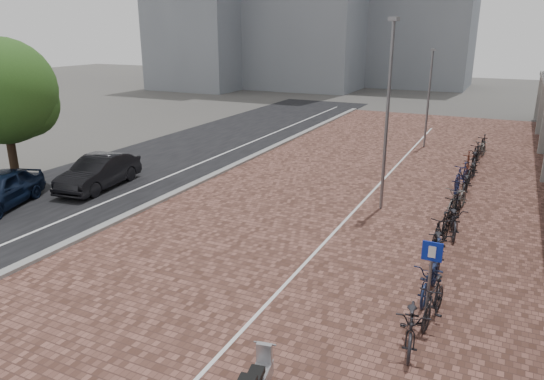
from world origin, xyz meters
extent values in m
plane|color=#474442|center=(0.00, 0.00, 0.00)|extent=(140.00, 140.00, 0.00)
cube|color=brown|center=(2.00, 12.00, 0.01)|extent=(14.50, 42.00, 0.04)
cube|color=black|center=(-9.00, 12.00, 0.01)|extent=(8.00, 50.00, 0.03)
cube|color=gray|center=(-5.10, 12.00, 0.07)|extent=(0.35, 42.00, 0.14)
cube|color=white|center=(-7.00, 12.00, 0.02)|extent=(0.12, 44.00, 0.00)
cube|color=white|center=(2.20, 12.00, 0.04)|extent=(0.10, 30.00, 0.00)
cube|color=#ABABA5|center=(8.80, 28.00, 1.70)|extent=(0.35, 0.35, 3.40)
cube|color=#ABABA5|center=(8.80, 34.00, 1.70)|extent=(0.35, 0.35, 3.40)
imported|color=black|center=(-8.61, 6.72, 0.71)|extent=(2.02, 4.44, 1.41)
cylinder|color=slate|center=(5.90, 1.86, 0.98)|extent=(0.07, 0.07, 1.95)
cube|color=#0C229F|center=(5.90, 1.83, 1.91)|extent=(0.44, 0.06, 0.44)
cylinder|color=slate|center=(3.03, 9.32, 3.45)|extent=(0.12, 0.12, 6.89)
cylinder|color=gray|center=(2.71, 20.88, 2.75)|extent=(0.12, 0.12, 5.50)
cylinder|color=#382619|center=(-11.86, 5.18, 1.38)|extent=(0.36, 0.36, 2.77)
sphere|color=#2A4F1B|center=(-11.86, 5.18, 4.15)|extent=(4.35, 4.35, 4.35)
sphere|color=#2A4F1B|center=(-11.36, 5.77, 3.56)|extent=(2.77, 2.77, 2.77)
imported|color=black|center=(5.74, 1.00, 0.52)|extent=(0.97, 2.05, 1.04)
imported|color=black|center=(6.01, 2.15, 0.53)|extent=(0.70, 1.79, 1.05)
imported|color=#16203E|center=(5.77, 3.30, 0.52)|extent=(0.77, 2.00, 1.04)
imported|color=#151F3C|center=(5.71, 4.45, 0.53)|extent=(0.57, 1.77, 1.05)
imported|color=black|center=(5.65, 5.60, 0.52)|extent=(1.02, 2.06, 1.04)
imported|color=black|center=(5.55, 6.75, 0.53)|extent=(0.77, 1.80, 1.05)
imported|color=black|center=(5.82, 7.90, 0.52)|extent=(1.00, 2.06, 1.04)
imported|color=black|center=(5.68, 9.05, 0.53)|extent=(0.79, 1.81, 1.05)
imported|color=#625E5A|center=(5.69, 10.20, 0.52)|extent=(1.06, 2.07, 1.04)
imported|color=black|center=(5.51, 11.35, 0.53)|extent=(0.78, 1.80, 1.05)
imported|color=black|center=(5.77, 12.50, 0.52)|extent=(0.69, 1.97, 1.04)
imported|color=#15193C|center=(5.49, 13.65, 0.53)|extent=(0.88, 1.81, 1.05)
imported|color=black|center=(5.81, 14.80, 0.52)|extent=(0.83, 2.02, 1.04)
imported|color=#461B12|center=(5.52, 15.95, 0.53)|extent=(0.63, 1.78, 1.05)
imported|color=black|center=(5.74, 17.10, 0.52)|extent=(0.82, 2.01, 1.04)
imported|color=black|center=(5.70, 18.25, 0.53)|extent=(0.67, 1.79, 1.05)
imported|color=#5B5853|center=(5.87, 19.40, 0.52)|extent=(1.00, 2.06, 1.04)
imported|color=black|center=(5.88, 20.55, 0.53)|extent=(0.65, 1.78, 1.05)
camera|label=1|loc=(7.07, -8.73, 6.53)|focal=33.08mm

